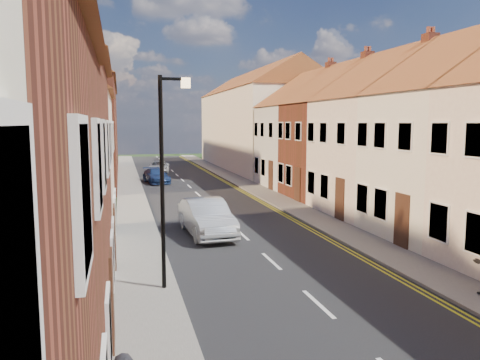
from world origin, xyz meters
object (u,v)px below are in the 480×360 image
car_mid (206,217)px  car_distant (159,167)px  lamppost (165,169)px  car_far (156,176)px

car_mid → car_distant: bearing=86.0°
lamppost → car_mid: size_ratio=1.28×
car_mid → car_distant: car_mid is taller
car_distant → car_mid: bearing=-83.4°
lamppost → car_distant: (2.31, 32.14, -2.95)m
car_mid → car_far: car_mid is taller
car_far → car_distant: 7.41m
car_mid → car_distant: 25.69m
car_far → car_distant: (0.77, 7.37, 0.01)m
lamppost → car_far: size_ratio=1.51×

